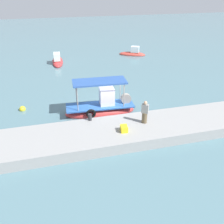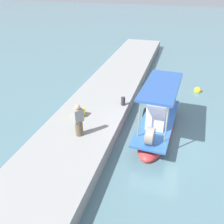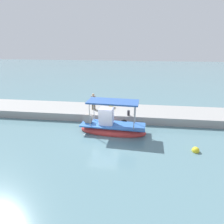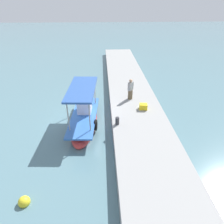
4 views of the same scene
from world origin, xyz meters
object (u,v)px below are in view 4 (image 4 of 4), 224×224
object	(u,v)px
fisherman_near_bollard	(130,90)
marker_buoy	(24,202)
cargo_crate	(143,107)
mooring_bollard	(117,121)
main_fishing_boat	(85,117)

from	to	relation	value
fisherman_near_bollard	marker_buoy	bearing A→B (deg)	146.20
cargo_crate	fisherman_near_bollard	bearing A→B (deg)	23.40
fisherman_near_bollard	cargo_crate	world-z (taller)	fisherman_near_bollard
fisherman_near_bollard	cargo_crate	bearing A→B (deg)	-156.60
mooring_bollard	main_fishing_boat	bearing A→B (deg)	59.31
main_fishing_boat	mooring_bollard	size ratio (longest dim) A/B	11.39
fisherman_near_bollard	marker_buoy	size ratio (longest dim) A/B	3.18
fisherman_near_bollard	cargo_crate	size ratio (longest dim) A/B	2.99
cargo_crate	marker_buoy	distance (m)	9.16
mooring_bollard	cargo_crate	distance (m)	2.69
main_fishing_boat	fisherman_near_bollard	world-z (taller)	main_fishing_boat
mooring_bollard	cargo_crate	size ratio (longest dim) A/B	0.90
mooring_bollard	marker_buoy	size ratio (longest dim) A/B	0.96
marker_buoy	fisherman_near_bollard	bearing A→B (deg)	-33.80
cargo_crate	main_fishing_boat	bearing A→B (deg)	97.93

